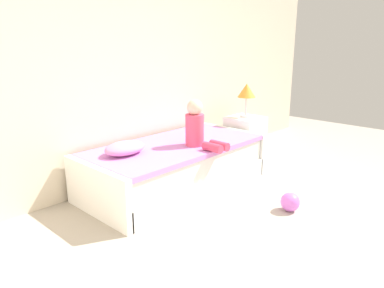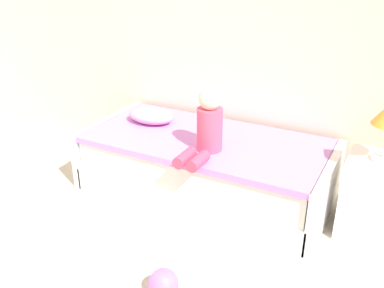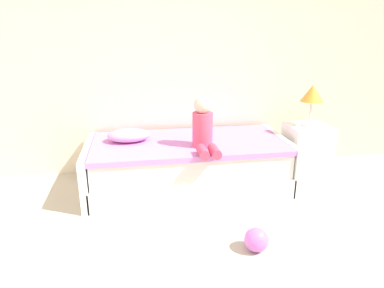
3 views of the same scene
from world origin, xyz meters
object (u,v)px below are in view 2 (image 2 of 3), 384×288
Objects in this scene: child_figure at (207,127)px; pillow at (151,115)px; bed at (206,165)px; nightstand at (374,198)px; toy_ball at (164,284)px.

child_figure reaches higher than pillow.
pillow reaches higher than bed.
pillow is (-0.72, 0.33, -0.14)m from child_figure.
bed is at bearing 117.05° from child_figure.
child_figure is (0.12, -0.23, 0.46)m from bed.
pillow is at bearing 177.73° from nightstand.
nightstand is at bearing -2.27° from pillow.
bed is at bearing -9.39° from pillow.
child_figure is at bearing -62.95° from bed.
nightstand is 1.64m from toy_ball.
nightstand is 1.97m from pillow.
bed is 1.35m from nightstand.
pillow is at bearing 124.73° from toy_ball.
bed reaches higher than toy_ball.
toy_ball is at bearing -78.23° from child_figure.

